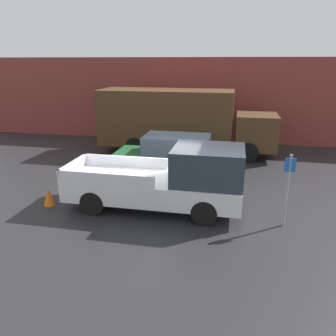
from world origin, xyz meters
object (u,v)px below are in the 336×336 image
(pickup_truck, at_px, (170,180))
(car, at_px, (174,157))
(delivery_truck, at_px, (179,120))
(traffic_cone, at_px, (49,196))
(parking_sign, at_px, (288,187))

(pickup_truck, bearing_deg, car, 97.74)
(car, bearing_deg, pickup_truck, -82.26)
(pickup_truck, bearing_deg, delivery_truck, 97.38)
(pickup_truck, relative_size, traffic_cone, 9.23)
(car, xyz_separation_m, delivery_truck, (-0.48, 3.83, 0.86))
(car, bearing_deg, delivery_truck, 97.09)
(parking_sign, bearing_deg, pickup_truck, 172.25)
(delivery_truck, distance_m, traffic_cone, 8.15)
(delivery_truck, distance_m, parking_sign, 8.56)
(car, bearing_deg, parking_sign, -41.96)
(car, distance_m, traffic_cone, 5.09)
(pickup_truck, relative_size, car, 1.18)
(parking_sign, xyz_separation_m, traffic_cone, (-7.50, -0.05, -0.93))
(car, bearing_deg, traffic_cone, -135.34)
(delivery_truck, height_order, parking_sign, delivery_truck)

